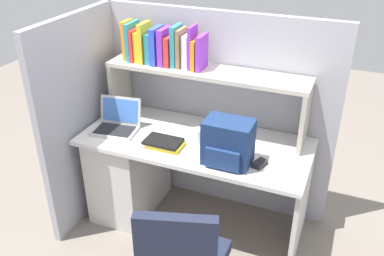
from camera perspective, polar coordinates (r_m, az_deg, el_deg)
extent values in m
plane|color=slate|center=(3.36, 0.33, -12.48)|extent=(8.00, 8.00, 0.00)
cube|color=silver|center=(2.94, 0.37, -1.89)|extent=(1.60, 0.70, 0.03)
cube|color=beige|center=(3.35, -8.44, -5.46)|extent=(0.40, 0.64, 0.70)
cube|color=beige|center=(3.00, 14.55, -10.75)|extent=(0.03, 0.64, 0.70)
cube|color=#9E9EA8|center=(3.23, 2.91, 2.18)|extent=(1.84, 0.05, 1.55)
cube|color=#9E9EA8|center=(3.25, -13.99, 1.55)|extent=(0.05, 1.06, 1.55)
cube|color=#B3A99C|center=(3.29, -9.70, 5.50)|extent=(0.03, 0.28, 0.42)
cube|color=#B3A99C|center=(2.86, 15.05, 1.25)|extent=(0.03, 0.28, 0.42)
cube|color=beige|center=(2.92, 1.89, 7.63)|extent=(1.44, 0.28, 0.03)
cube|color=orange|center=(3.12, -8.69, 11.72)|extent=(0.03, 0.13, 0.28)
cube|color=teal|center=(3.11, -8.07, 11.63)|extent=(0.03, 0.18, 0.27)
cube|color=red|center=(3.10, -7.60, 11.19)|extent=(0.02, 0.17, 0.23)
cube|color=yellow|center=(3.08, -7.08, 10.94)|extent=(0.04, 0.14, 0.21)
cube|color=yellow|center=(3.04, -6.45, 11.44)|extent=(0.03, 0.16, 0.28)
cube|color=teal|center=(3.04, -5.49, 10.84)|extent=(0.04, 0.17, 0.21)
cube|color=blue|center=(3.00, -4.80, 11.07)|extent=(0.04, 0.16, 0.26)
cube|color=purple|center=(2.99, -3.74, 11.00)|extent=(0.04, 0.17, 0.26)
cube|color=red|center=(2.98, -2.88, 10.48)|extent=(0.04, 0.18, 0.21)
cube|color=teal|center=(2.95, -2.13, 11.08)|extent=(0.03, 0.15, 0.28)
cube|color=olive|center=(2.94, -1.45, 10.83)|extent=(0.03, 0.15, 0.26)
cube|color=white|center=(2.93, -0.60, 10.42)|extent=(0.04, 0.14, 0.23)
cube|color=purple|center=(2.89, 0.07, 10.87)|extent=(0.02, 0.13, 0.29)
cube|color=orange|center=(2.90, 0.64, 10.03)|extent=(0.03, 0.17, 0.21)
cube|color=purple|center=(2.88, 1.34, 10.21)|extent=(0.03, 0.17, 0.24)
cube|color=#B7BABF|center=(3.08, -10.33, -0.33)|extent=(0.34, 0.26, 0.02)
cube|color=black|center=(3.07, -10.43, -0.23)|extent=(0.29, 0.21, 0.00)
cube|color=#B7BABF|center=(3.13, -9.65, 2.43)|extent=(0.31, 0.10, 0.20)
cube|color=#3F72CC|center=(3.12, -9.70, 2.37)|extent=(0.28, 0.08, 0.16)
cube|color=navy|center=(2.63, 4.93, -1.90)|extent=(0.30, 0.20, 0.29)
cube|color=navy|center=(2.58, 4.15, -4.24)|extent=(0.22, 0.04, 0.13)
cube|color=#262628|center=(2.68, 9.17, -4.78)|extent=(0.09, 0.12, 0.03)
cylinder|color=white|center=(2.87, 0.91, -1.12)|extent=(0.08, 0.08, 0.11)
cube|color=yellow|center=(2.86, -3.61, -2.25)|extent=(0.24, 0.15, 0.03)
cube|color=black|center=(2.84, -3.94, -1.80)|extent=(0.25, 0.16, 0.02)
cube|color=#1E2338|center=(2.11, -2.18, -16.52)|extent=(0.40, 0.17, 0.44)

